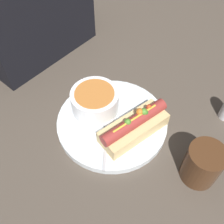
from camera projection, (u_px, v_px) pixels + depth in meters
The scene contains 6 objects.
ground_plane at pixel (112, 124), 0.66m from camera, with size 4.00×4.00×0.00m, color #4C4238.
dinner_plate at pixel (112, 122), 0.65m from camera, with size 0.27×0.27×0.02m.
hot_dog at pixel (134, 126), 0.60m from camera, with size 0.18×0.10×0.07m.
soup_bowl at pixel (96, 100), 0.64m from camera, with size 0.12×0.12×0.06m.
spoon at pixel (107, 125), 0.63m from camera, with size 0.14×0.11×0.01m.
drinking_glass at pixel (202, 164), 0.54m from camera, with size 0.08×0.08×0.09m.
Camera 1 is at (-0.29, -0.25, 0.54)m, focal length 42.00 mm.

